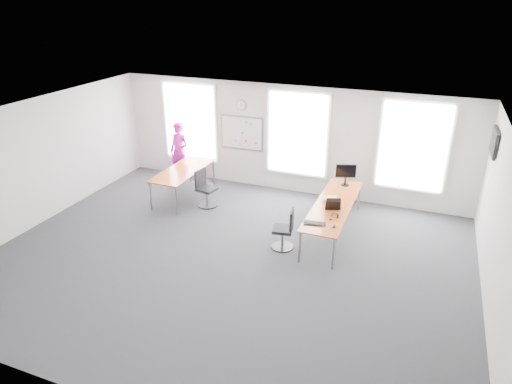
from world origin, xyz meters
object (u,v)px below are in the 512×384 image
at_px(chair_right, 285,231).
at_px(headphones, 335,216).
at_px(chair_left, 205,190).
at_px(person, 179,152).
at_px(monitor, 346,173).
at_px(desk_right, 334,206).
at_px(desk_left, 183,172).
at_px(keyboard, 315,223).

relative_size(chair_right, headphones, 5.86).
bearing_deg(chair_left, person, 59.95).
bearing_deg(chair_right, headphones, 100.89).
bearing_deg(monitor, chair_right, -128.48).
xyz_separation_m(chair_right, monitor, (0.84, 2.22, 0.68)).
height_order(chair_right, monitor, monitor).
height_order(desk_right, chair_left, chair_left).
relative_size(desk_right, person, 1.75).
height_order(headphones, monitor, monitor).
relative_size(desk_left, keyboard, 4.73).
distance_m(chair_left, person, 2.05).
bearing_deg(desk_left, chair_right, -24.80).
relative_size(desk_right, desk_left, 1.40).
relative_size(desk_right, chair_right, 3.32).
relative_size(person, keyboard, 3.79).
xyz_separation_m(desk_right, keyboard, (-0.16, -1.12, 0.06)).
xyz_separation_m(desk_right, desk_left, (-4.28, 0.55, 0.03)).
relative_size(desk_left, person, 1.25).
distance_m(desk_right, monitor, 1.24).
height_order(desk_right, monitor, monitor).
bearing_deg(person, desk_left, -43.61).
bearing_deg(desk_right, chair_left, 175.34).
bearing_deg(chair_right, desk_right, 131.64).
height_order(chair_right, person, person).
bearing_deg(chair_right, person, -132.30).
bearing_deg(desk_left, desk_right, -7.32).
bearing_deg(chair_right, chair_left, -126.58).
bearing_deg(desk_left, chair_left, -18.50).
distance_m(desk_left, chair_right, 3.81).
relative_size(person, monitor, 3.19).
bearing_deg(monitor, keyboard, -112.14).
bearing_deg(monitor, chair_left, 176.55).
height_order(keyboard, monitor, monitor).
relative_size(chair_left, headphones, 6.16).
xyz_separation_m(desk_left, headphones, (4.44, -1.21, 0.06)).
xyz_separation_m(desk_left, keyboard, (4.11, -1.67, 0.03)).
xyz_separation_m(desk_right, person, (-4.99, 1.59, 0.18)).
bearing_deg(chair_left, chair_right, -105.78).
bearing_deg(person, keyboard, -17.50).
relative_size(person, headphones, 11.11).
bearing_deg(desk_right, desk_left, 172.68).
xyz_separation_m(chair_right, headphones, (0.99, 0.38, 0.39)).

